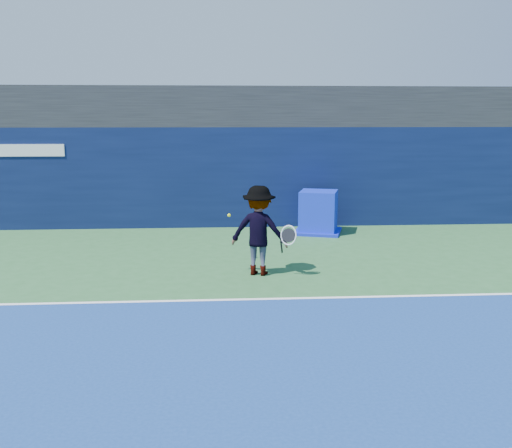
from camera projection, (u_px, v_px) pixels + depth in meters
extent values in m
plane|color=#2A5E31|center=(243.00, 372.00, 7.50)|extent=(80.00, 80.00, 0.00)
cube|color=white|center=(236.00, 300.00, 10.44)|extent=(24.00, 0.10, 0.01)
cube|color=black|center=(227.00, 107.00, 18.11)|extent=(36.00, 3.00, 1.20)
cube|color=#0A1439|center=(228.00, 176.00, 17.51)|extent=(36.00, 1.00, 3.00)
cube|color=#0E20C4|center=(318.00, 212.00, 16.40)|extent=(1.27, 1.27, 1.22)
cube|color=#0D19BA|center=(318.00, 231.00, 16.51)|extent=(1.58, 1.58, 0.08)
imported|color=white|center=(259.00, 230.00, 12.00)|extent=(1.38, 1.05, 1.90)
cylinder|color=black|center=(281.00, 247.00, 11.84)|extent=(0.09, 0.17, 0.30)
torus|color=white|center=(289.00, 235.00, 11.75)|extent=(0.35, 0.20, 0.34)
cylinder|color=black|center=(289.00, 235.00, 11.75)|extent=(0.29, 0.15, 0.29)
sphere|color=yellow|center=(229.00, 215.00, 12.99)|extent=(0.08, 0.08, 0.08)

